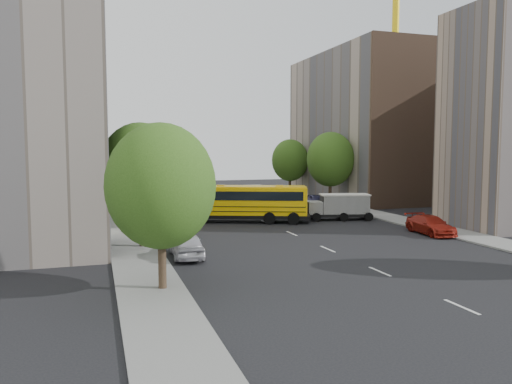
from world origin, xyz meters
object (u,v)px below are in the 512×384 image
street_tree_5 (290,160)px  parked_car_4 (316,201)px  street_tree_2 (125,163)px  parked_car_1 (142,208)px  parked_car_5 (285,191)px  parked_car_0 (187,245)px  school_bus (243,201)px  street_tree_1 (141,170)px  street_tree_4 (330,159)px  safari_truck (340,206)px  parked_car_2 (140,196)px  parked_car_3 (431,225)px  street_tree_0 (161,186)px  tower_crane (409,23)px

street_tree_5 → parked_car_4: street_tree_5 is taller
street_tree_2 → parked_car_1: street_tree_2 is taller
parked_car_5 → parked_car_0: bearing=-121.2°
street_tree_5 → parked_car_0: (-19.80, -33.70, -3.97)m
parked_car_4 → school_bus: bearing=-143.2°
street_tree_1 → parked_car_1: 16.44m
street_tree_1 → street_tree_5: size_ratio=1.05×
street_tree_4 → parked_car_1: 21.17m
safari_truck → parked_car_2: (-15.50, 20.07, -0.46)m
street_tree_2 → parked_car_3: bearing=-43.2°
street_tree_0 → parked_car_1: (1.40, 25.82, -3.92)m
street_tree_2 → street_tree_4: bearing=0.0°
street_tree_0 → parked_car_0: (2.20, 6.30, -3.91)m
street_tree_1 → parked_car_3: street_tree_1 is taller
street_tree_5 → street_tree_2: bearing=-151.4°
parked_car_3 → street_tree_1: bearing=-179.8°
street_tree_5 → street_tree_4: bearing=-90.0°
street_tree_0 → safari_truck: (17.70, 17.39, -3.44)m
parked_car_3 → school_bus: bearing=142.3°
school_bus → parked_car_0: 14.36m
school_bus → parked_car_2: (-7.03, 18.69, -1.02)m
school_bus → street_tree_1: bearing=-115.1°
parked_car_0 → parked_car_2: parked_car_2 is taller
safari_truck → street_tree_1: bearing=-144.2°
street_tree_0 → parked_car_3: 22.69m
parked_car_1 → street_tree_5: bearing=-148.0°
parked_car_0 → parked_car_1: bearing=-85.0°
street_tree_0 → parked_car_2: (2.20, 37.46, -3.89)m
parked_car_5 → parked_car_3: bearing=-91.2°
school_bus → safari_truck: school_bus is taller
street_tree_5 → parked_car_3: bearing=-92.6°
street_tree_4 → parked_car_2: street_tree_4 is taller
parked_car_0 → parked_car_5: size_ratio=0.93×
tower_crane → street_tree_2: size_ratio=4.64×
parked_car_2 → safari_truck: bearing=131.1°
street_tree_4 → parked_car_5: street_tree_4 is taller
street_tree_4 → parked_car_0: 29.70m
school_bus → street_tree_2: bearing=156.3°
parked_car_2 → parked_car_3: 34.18m
street_tree_1 → parked_car_2: bearing=85.4°
parked_car_4 → parked_car_1: bearing=-177.4°
parked_car_2 → street_tree_5: bearing=-169.3°
street_tree_4 → parked_car_4: size_ratio=2.01×
street_tree_5 → parked_car_0: bearing=-120.4°
tower_crane → street_tree_0: (-41.25, -42.00, -19.83)m
street_tree_2 → safari_truck: 20.95m
street_tree_4 → parked_car_0: street_tree_4 is taller
street_tree_2 → parked_car_0: bearing=-84.2°
street_tree_5 → school_bus: bearing=-121.0°
tower_crane → school_bus: tower_crane is taller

